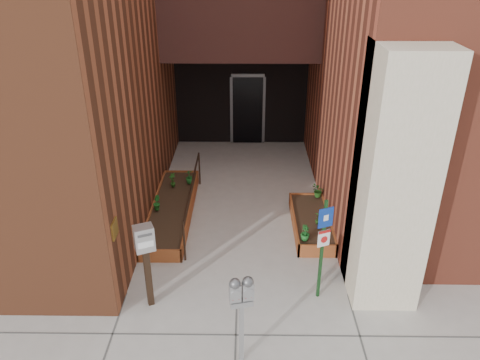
{
  "coord_description": "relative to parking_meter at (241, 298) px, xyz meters",
  "views": [
    {
      "loc": [
        0.14,
        -6.6,
        5.65
      ],
      "look_at": [
        0.03,
        1.8,
        1.39
      ],
      "focal_mm": 35.0,
      "sensor_mm": 36.0,
      "label": 1
    }
  ],
  "objects": [
    {
      "name": "shrub_right_a",
      "position": [
        1.26,
        2.8,
        -0.74
      ],
      "size": [
        0.26,
        0.26,
        0.33
      ],
      "primitive_type": "imported",
      "rotation": [
        0.0,
        0.0,
        0.93
      ],
      "color": "#1C6222",
      "rests_on": "planter_right"
    },
    {
      "name": "shrub_left_d",
      "position": [
        -1.74,
        5.08,
        -0.72
      ],
      "size": [
        0.27,
        0.27,
        0.37
      ],
      "primitive_type": "imported",
      "rotation": [
        0.0,
        0.0,
        5.36
      ],
      "color": "#23601B",
      "rests_on": "planter_left"
    },
    {
      "name": "shrub_right_c",
      "position": [
        1.76,
        4.6,
        -0.75
      ],
      "size": [
        0.39,
        0.39,
        0.31
      ],
      "primitive_type": "imported",
      "rotation": [
        0.0,
        0.0,
        4.11
      ],
      "color": "#1F5017",
      "rests_on": "planter_right"
    },
    {
      "name": "handrail",
      "position": [
        -1.14,
        4.15,
        -0.46
      ],
      "size": [
        0.04,
        3.34,
        0.9
      ],
      "color": "black",
      "rests_on": "ground"
    },
    {
      "name": "shrub_left_b",
      "position": [
        -1.94,
        3.97,
        -0.73
      ],
      "size": [
        0.22,
        0.22,
        0.34
      ],
      "primitive_type": "imported",
      "rotation": [
        0.0,
        0.0,
        1.8
      ],
      "color": "#1C631E",
      "rests_on": "planter_left"
    },
    {
      "name": "parking_meter",
      "position": [
        0.0,
        0.0,
        0.0
      ],
      "size": [
        0.36,
        0.2,
        1.55
      ],
      "color": "#939496",
      "rests_on": "ground"
    },
    {
      "name": "shrub_right_b",
      "position": [
        1.59,
        3.4,
        -0.76
      ],
      "size": [
        0.21,
        0.21,
        0.29
      ],
      "primitive_type": "imported",
      "rotation": [
        0.0,
        0.0,
        2.53
      ],
      "color": "#285719",
      "rests_on": "planter_right"
    },
    {
      "name": "sign_post",
      "position": [
        1.36,
        1.45,
        0.01
      ],
      "size": [
        0.25,
        0.12,
        1.97
      ],
      "color": "#153C19",
      "rests_on": "ground"
    },
    {
      "name": "shrub_left_a",
      "position": [
        -1.94,
        2.6,
        -0.73
      ],
      "size": [
        0.42,
        0.42,
        0.35
      ],
      "primitive_type": "imported",
      "rotation": [
        0.0,
        0.0,
        0.44
      ],
      "color": "#19571C",
      "rests_on": "planter_left"
    },
    {
      "name": "planter_left",
      "position": [
        -1.64,
        4.2,
        -1.07
      ],
      "size": [
        0.9,
        3.6,
        0.3
      ],
      "color": "brown",
      "rests_on": "ground"
    },
    {
      "name": "planter_right",
      "position": [
        1.51,
        3.7,
        -1.07
      ],
      "size": [
        0.8,
        2.2,
        0.3
      ],
      "color": "brown",
      "rests_on": "ground"
    },
    {
      "name": "ground",
      "position": [
        -0.09,
        1.5,
        -1.2
      ],
      "size": [
        80.0,
        80.0,
        0.0
      ],
      "primitive_type": "plane",
      "color": "#9E9991",
      "rests_on": "ground"
    },
    {
      "name": "shrub_left_c",
      "position": [
        -1.34,
        5.28,
        -0.73
      ],
      "size": [
        0.28,
        0.28,
        0.35
      ],
      "primitive_type": "imported",
      "rotation": [
        0.0,
        0.0,
        3.85
      ],
      "color": "#19581D",
      "rests_on": "planter_left"
    },
    {
      "name": "payment_dropbox",
      "position": [
        -1.6,
        1.22,
        -0.05
      ],
      "size": [
        0.38,
        0.34,
        1.59
      ],
      "color": "black",
      "rests_on": "ground"
    }
  ]
}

